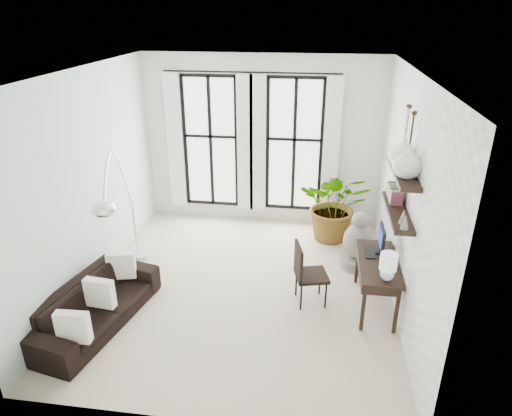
% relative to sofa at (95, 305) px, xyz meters
% --- Properties ---
extents(floor, '(5.00, 5.00, 0.00)m').
position_rel_sofa_xyz_m(floor, '(1.80, 1.13, -0.30)').
color(floor, beige).
rests_on(floor, ground).
extents(ceiling, '(5.00, 5.00, 0.00)m').
position_rel_sofa_xyz_m(ceiling, '(1.80, 1.13, 2.90)').
color(ceiling, white).
rests_on(ceiling, wall_back).
extents(wall_left, '(0.00, 5.00, 5.00)m').
position_rel_sofa_xyz_m(wall_left, '(-0.45, 1.13, 1.30)').
color(wall_left, silver).
rests_on(wall_left, floor).
extents(wall_right, '(0.00, 5.00, 5.00)m').
position_rel_sofa_xyz_m(wall_right, '(4.05, 1.13, 1.30)').
color(wall_right, white).
rests_on(wall_right, floor).
extents(wall_back, '(4.50, 0.00, 4.50)m').
position_rel_sofa_xyz_m(wall_back, '(1.80, 3.63, 1.30)').
color(wall_back, white).
rests_on(wall_back, floor).
extents(windows, '(3.26, 0.13, 2.65)m').
position_rel_sofa_xyz_m(windows, '(1.60, 3.56, 1.26)').
color(windows, white).
rests_on(windows, wall_back).
extents(wall_shelves, '(0.25, 1.30, 0.60)m').
position_rel_sofa_xyz_m(wall_shelves, '(3.91, 0.96, 1.43)').
color(wall_shelves, black).
rests_on(wall_shelves, wall_right).
extents(sofa, '(1.19, 2.16, 0.59)m').
position_rel_sofa_xyz_m(sofa, '(0.00, 0.00, 0.00)').
color(sofa, black).
rests_on(sofa, floor).
extents(throw_pillows, '(0.40, 1.52, 0.40)m').
position_rel_sofa_xyz_m(throw_pillows, '(0.10, 0.00, 0.20)').
color(throw_pillows, white).
rests_on(throw_pillows, sofa).
extents(plant, '(1.35, 1.21, 1.35)m').
position_rel_sofa_xyz_m(plant, '(3.21, 2.95, 0.38)').
color(plant, '#2D7228').
rests_on(plant, floor).
extents(desk, '(0.53, 1.25, 1.13)m').
position_rel_sofa_xyz_m(desk, '(3.75, 0.87, 0.40)').
color(desk, black).
rests_on(desk, floor).
extents(desk_chair, '(0.54, 0.54, 0.94)m').
position_rel_sofa_xyz_m(desk_chair, '(2.77, 0.88, 0.24)').
color(desk_chair, black).
rests_on(desk_chair, floor).
extents(arc_lamp, '(0.71, 2.01, 2.21)m').
position_rel_sofa_xyz_m(arc_lamp, '(0.10, 0.89, 1.42)').
color(arc_lamp, silver).
rests_on(arc_lamp, floor).
extents(buddha, '(0.54, 0.54, 0.98)m').
position_rel_sofa_xyz_m(buddha, '(3.57, 2.01, 0.11)').
color(buddha, gray).
rests_on(buddha, floor).
extents(vase_a, '(0.37, 0.37, 0.38)m').
position_rel_sofa_xyz_m(vase_a, '(3.91, 0.67, 1.97)').
color(vase_a, white).
rests_on(vase_a, shelf_upper).
extents(vase_b, '(0.37, 0.37, 0.38)m').
position_rel_sofa_xyz_m(vase_b, '(3.91, 1.07, 1.97)').
color(vase_b, white).
rests_on(vase_b, shelf_upper).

